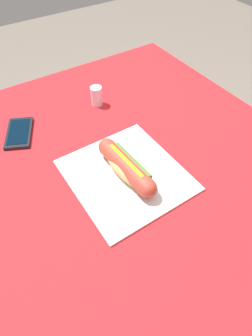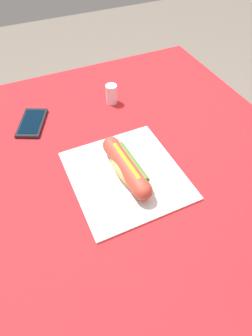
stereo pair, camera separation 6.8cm
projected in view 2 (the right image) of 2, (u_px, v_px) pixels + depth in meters
ground_plane at (137, 275)px, 1.27m from camera, size 6.00×6.00×0.00m
dining_table at (143, 199)px, 0.82m from camera, size 1.10×0.87×0.73m
paper_wrapper at (126, 175)px, 0.70m from camera, size 0.29×0.27×0.01m
hot_dog at (126, 167)px, 0.68m from camera, size 0.21×0.06×0.05m
cell_phone at (32, 123)px, 0.83m from camera, size 0.15×0.12×0.01m
salt_shaker at (111, 94)px, 0.89m from camera, size 0.04×0.04×0.06m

